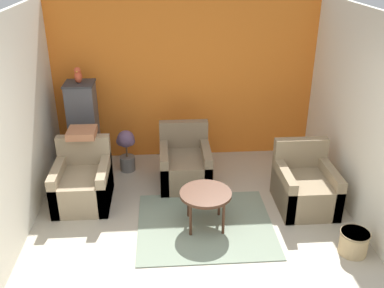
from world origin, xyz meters
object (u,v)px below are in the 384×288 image
object	(u,v)px
armchair_left	(83,184)
potted_plant	(126,148)
parrot	(78,75)
birdcage	(84,129)
armchair_middle	(185,165)
wicker_basket	(354,242)
coffee_table	(206,196)
armchair_right	(305,187)

from	to	relation	value
armchair_left	potted_plant	xyz separation A→B (m)	(0.54, 0.89, 0.11)
armchair_left	parrot	xyz separation A→B (m)	(-0.10, 1.00, 1.25)
armchair_left	birdcage	size ratio (longest dim) A/B	0.60
armchair_middle	wicker_basket	size ratio (longest dim) A/B	2.53
parrot	potted_plant	distance (m)	1.31
birdcage	coffee_table	bearing A→B (deg)	-44.31
armchair_right	armchair_middle	size ratio (longest dim) A/B	1.00
armchair_left	birdcage	bearing A→B (deg)	95.46
wicker_basket	potted_plant	bearing A→B (deg)	141.00
coffee_table	birdcage	size ratio (longest dim) A/B	0.46
armchair_left	parrot	size ratio (longest dim) A/B	3.52
parrot	coffee_table	bearing A→B (deg)	-44.35
parrot	potted_plant	bearing A→B (deg)	-10.33
wicker_basket	birdcage	bearing A→B (deg)	145.34
armchair_left	potted_plant	size ratio (longest dim) A/B	1.27
potted_plant	wicker_basket	xyz separation A→B (m)	(2.76, -2.23, -0.24)
coffee_table	armchair_right	bearing A→B (deg)	15.20
armchair_left	potted_plant	distance (m)	1.04
potted_plant	birdcage	bearing A→B (deg)	169.84
armchair_middle	potted_plant	size ratio (longest dim) A/B	1.27
armchair_left	birdcage	world-z (taller)	birdcage
armchair_middle	wicker_basket	distance (m)	2.59
armchair_right	potted_plant	size ratio (longest dim) A/B	1.27
coffee_table	parrot	bearing A→B (deg)	135.65
armchair_middle	wicker_basket	bearing A→B (deg)	-44.01
potted_plant	armchair_left	bearing A→B (deg)	-121.44
armchair_right	armchair_middle	world-z (taller)	same
parrot	birdcage	bearing A→B (deg)	-90.00
coffee_table	armchair_right	xyz separation A→B (m)	(1.40, 0.38, -0.16)
armchair_left	armchair_middle	distance (m)	1.51
parrot	armchair_middle	bearing A→B (deg)	-19.76
parrot	armchair_left	bearing A→B (deg)	-84.55
coffee_table	wicker_basket	bearing A→B (deg)	-21.59
armchair_right	birdcage	size ratio (longest dim) A/B	0.60
coffee_table	birdcage	xyz separation A→B (m)	(-1.73, 1.69, 0.24)
parrot	wicker_basket	size ratio (longest dim) A/B	0.72
armchair_left	potted_plant	world-z (taller)	armchair_left
birdcage	potted_plant	xyz separation A→B (m)	(0.64, -0.11, -0.29)
coffee_table	birdcage	bearing A→B (deg)	135.69
armchair_middle	parrot	size ratio (longest dim) A/B	3.52
armchair_left	armchair_right	xyz separation A→B (m)	(3.03, -0.31, 0.00)
coffee_table	wicker_basket	distance (m)	1.81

